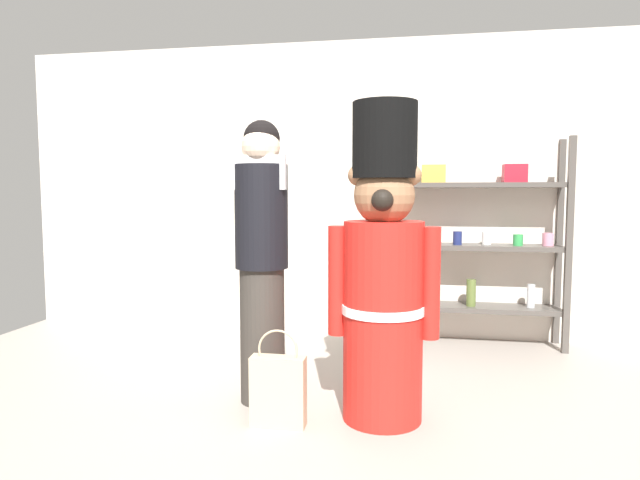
{
  "coord_description": "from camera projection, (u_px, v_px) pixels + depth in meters",
  "views": [
    {
      "loc": [
        0.45,
        -2.67,
        1.27
      ],
      "look_at": [
        -0.08,
        0.38,
        1.0
      ],
      "focal_mm": 30.44,
      "sensor_mm": 36.0,
      "label": 1
    }
  ],
  "objects": [
    {
      "name": "back_wall",
      "position": [
        365.0,
        190.0,
        4.86
      ],
      "size": [
        6.4,
        0.12,
        2.6
      ],
      "primitive_type": "cube",
      "color": "silver",
      "rests_on": "ground_plane"
    },
    {
      "name": "ground_plane",
      "position": [
        323.0,
        438.0,
        2.81
      ],
      "size": [
        6.4,
        6.4,
        0.0
      ],
      "primitive_type": "plane",
      "color": "#9E9389"
    },
    {
      "name": "teddy_bear_guard",
      "position": [
        383.0,
        277.0,
        2.99
      ],
      "size": [
        0.62,
        0.46,
        1.76
      ],
      "color": "red",
      "rests_on": "ground_plane"
    },
    {
      "name": "merchandise_shelf",
      "position": [
        472.0,
        240.0,
        4.52
      ],
      "size": [
        1.49,
        0.35,
        1.71
      ],
      "color": "#4C4742",
      "rests_on": "ground_plane"
    },
    {
      "name": "shopping_bag",
      "position": [
        278.0,
        390.0,
        2.94
      ],
      "size": [
        0.3,
        0.1,
        0.54
      ],
      "color": "#C1AD89",
      "rests_on": "ground_plane"
    },
    {
      "name": "person_shopper",
      "position": [
        262.0,
        254.0,
        3.25
      ],
      "size": [
        0.33,
        0.32,
        1.7
      ],
      "color": "#38332D",
      "rests_on": "ground_plane"
    }
  ]
}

